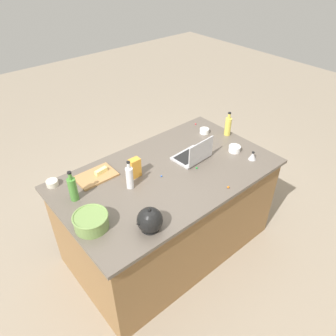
# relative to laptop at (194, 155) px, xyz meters

# --- Properties ---
(ground_plane) EXTENTS (12.00, 12.00, 0.00)m
(ground_plane) POSITION_rel_laptop_xyz_m (0.30, 0.00, -0.95)
(ground_plane) COLOR gray
(island_counter) EXTENTS (1.87, 1.10, 0.90)m
(island_counter) POSITION_rel_laptop_xyz_m (0.30, 0.00, -0.50)
(island_counter) COLOR olive
(island_counter) RESTS_ON ground
(laptop) EXTENTS (0.32, 0.25, 0.22)m
(laptop) POSITION_rel_laptop_xyz_m (0.00, 0.00, 0.00)
(laptop) COLOR #B7B7BC
(laptop) RESTS_ON island_counter
(mixing_bowl_large) EXTENTS (0.25, 0.25, 0.11)m
(mixing_bowl_large) POSITION_rel_laptop_xyz_m (1.10, 0.13, 0.01)
(mixing_bowl_large) COLOR #72934C
(mixing_bowl_large) RESTS_ON island_counter
(bottle_vinegar) EXTENTS (0.06, 0.06, 0.25)m
(bottle_vinegar) POSITION_rel_laptop_xyz_m (0.66, -0.05, 0.05)
(bottle_vinegar) COLOR white
(bottle_vinegar) RESTS_ON island_counter
(bottle_oil) EXTENTS (0.06, 0.06, 0.24)m
(bottle_oil) POSITION_rel_laptop_xyz_m (-0.56, -0.10, 0.05)
(bottle_oil) COLOR #DBC64C
(bottle_oil) RESTS_ON island_counter
(bottle_olive) EXTENTS (0.07, 0.07, 0.26)m
(bottle_olive) POSITION_rel_laptop_xyz_m (1.06, -0.21, 0.06)
(bottle_olive) COLOR #4C8C38
(bottle_olive) RESTS_ON island_counter
(kettle) EXTENTS (0.21, 0.18, 0.20)m
(kettle) POSITION_rel_laptop_xyz_m (0.81, 0.40, 0.03)
(kettle) COLOR black
(kettle) RESTS_ON island_counter
(cutting_board) EXTENTS (0.32, 0.22, 0.02)m
(cutting_board) POSITION_rel_laptop_xyz_m (0.80, -0.34, -0.04)
(cutting_board) COLOR #AD7F4C
(cutting_board) RESTS_ON island_counter
(butter_stick_left) EXTENTS (0.11, 0.05, 0.04)m
(butter_stick_left) POSITION_rel_laptop_xyz_m (0.75, -0.34, -0.01)
(butter_stick_left) COLOR #F4E58C
(butter_stick_left) RESTS_ON cutting_board
(ramekin_small) EXTENTS (0.09, 0.09, 0.05)m
(ramekin_small) POSITION_rel_laptop_xyz_m (1.12, -0.47, -0.02)
(ramekin_small) COLOR beige
(ramekin_small) RESTS_ON island_counter
(ramekin_medium) EXTENTS (0.09, 0.09, 0.05)m
(ramekin_medium) POSITION_rel_laptop_xyz_m (-0.41, -0.27, -0.02)
(ramekin_medium) COLOR white
(ramekin_medium) RESTS_ON island_counter
(ramekin_wide) EXTENTS (0.11, 0.11, 0.05)m
(ramekin_wide) POSITION_rel_laptop_xyz_m (-0.38, 0.15, -0.02)
(ramekin_wide) COLOR white
(ramekin_wide) RESTS_ON island_counter
(kitchen_timer) EXTENTS (0.07, 0.07, 0.08)m
(kitchen_timer) POSITION_rel_laptop_xyz_m (-0.40, 0.34, -0.01)
(kitchen_timer) COLOR #B2B2B7
(kitchen_timer) RESTS_ON island_counter
(candy_bag) EXTENTS (0.09, 0.06, 0.17)m
(candy_bag) POSITION_rel_laptop_xyz_m (0.54, -0.14, 0.04)
(candy_bag) COLOR gold
(candy_bag) RESTS_ON island_counter
(candy_0) EXTENTS (0.02, 0.02, 0.02)m
(candy_0) POSITION_rel_laptop_xyz_m (0.07, 0.47, -0.04)
(candy_0) COLOR orange
(candy_0) RESTS_ON island_counter
(candy_1) EXTENTS (0.02, 0.02, 0.02)m
(candy_1) POSITION_rel_laptop_xyz_m (1.02, 0.11, -0.04)
(candy_1) COLOR blue
(candy_1) RESTS_ON island_counter
(candy_2) EXTENTS (0.02, 0.02, 0.02)m
(candy_2) POSITION_rel_laptop_xyz_m (0.45, -0.27, -0.04)
(candy_2) COLOR #CC3399
(candy_2) RESTS_ON island_counter
(candy_3) EXTENTS (0.02, 0.02, 0.02)m
(candy_3) POSITION_rel_laptop_xyz_m (0.56, -0.21, -0.04)
(candy_3) COLOR red
(candy_3) RESTS_ON island_counter
(candy_4) EXTENTS (0.01, 0.01, 0.01)m
(candy_4) POSITION_rel_laptop_xyz_m (0.38, 0.01, -0.04)
(candy_4) COLOR blue
(candy_4) RESTS_ON island_counter
(candy_5) EXTENTS (0.01, 0.01, 0.01)m
(candy_5) POSITION_rel_laptop_xyz_m (-0.46, -0.45, -0.04)
(candy_5) COLOR red
(candy_5) RESTS_ON island_counter
(candy_6) EXTENTS (0.02, 0.02, 0.02)m
(candy_6) POSITION_rel_laptop_xyz_m (0.08, 0.12, -0.04)
(candy_6) COLOR green
(candy_6) RESTS_ON island_counter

